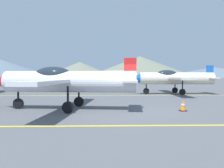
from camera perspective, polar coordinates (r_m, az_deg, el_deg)
ground_plane at (r=12.27m, az=4.58°, el=-6.81°), size 400.00×400.00×0.00m
apron_line_near at (r=8.88m, az=7.03°, el=-10.38°), size 80.00×0.16×0.01m
apron_line_far at (r=21.15m, az=1.98°, el=-2.89°), size 80.00×0.16×0.01m
airplane_near at (r=12.91m, az=-11.91°, el=0.79°), size 8.34×9.58×2.86m
airplane_mid at (r=23.37m, az=15.18°, el=1.48°), size 8.24×9.51×2.86m
traffic_cone_front at (r=12.81m, az=17.45°, el=-5.22°), size 0.36×0.36×0.59m
hill_centerleft at (r=152.75m, az=-8.08°, el=3.62°), size 50.13×50.13×10.27m
hill_centerright at (r=138.11m, az=7.02°, el=4.29°), size 67.31×67.31×12.89m
hill_right at (r=179.87m, az=24.34°, el=2.74°), size 86.79×86.79×7.10m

